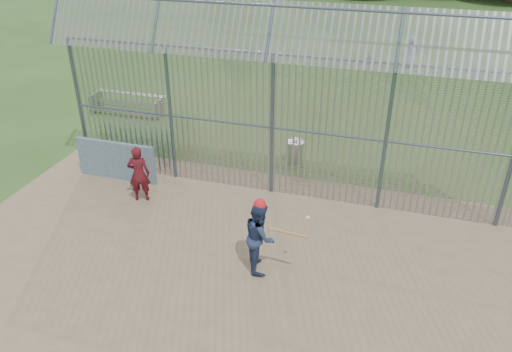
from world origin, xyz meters
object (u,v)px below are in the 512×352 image
(batter, at_px, (260,236))
(trash_can, at_px, (295,152))
(dugout_wall, at_px, (116,161))
(onlooker, at_px, (139,174))
(bleacher, at_px, (127,104))

(batter, bearing_deg, trash_can, -17.15)
(dugout_wall, height_order, onlooker, onlooker)
(batter, relative_size, onlooker, 1.04)
(dugout_wall, distance_m, bleacher, 5.40)
(batter, xyz_separation_m, onlooker, (-4.00, 1.88, -0.03))
(onlooker, distance_m, trash_can, 5.02)
(dugout_wall, relative_size, trash_can, 3.05)
(batter, distance_m, trash_can, 5.39)
(dugout_wall, xyz_separation_m, batter, (5.25, -2.77, 0.24))
(trash_can, bearing_deg, onlooker, -135.95)
(dugout_wall, height_order, trash_can, dugout_wall)
(batter, distance_m, onlooker, 4.42)
(trash_can, xyz_separation_m, bleacher, (-7.26, 2.24, 0.03))
(dugout_wall, distance_m, onlooker, 1.55)
(batter, relative_size, trash_can, 2.06)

